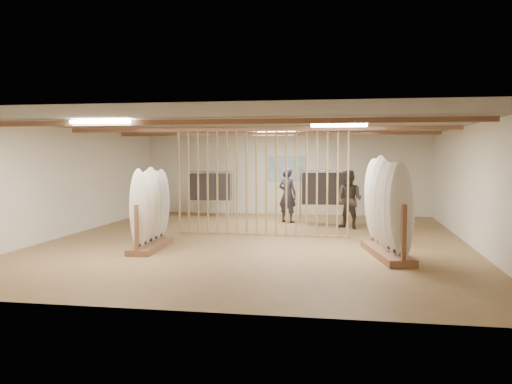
% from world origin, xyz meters
% --- Properties ---
extents(floor, '(12.00, 12.00, 0.00)m').
position_xyz_m(floor, '(0.00, 0.00, 0.00)').
color(floor, '#99754A').
rests_on(floor, ground).
extents(ceiling, '(12.00, 12.00, 0.00)m').
position_xyz_m(ceiling, '(0.00, 0.00, 2.80)').
color(ceiling, gray).
rests_on(ceiling, ground).
extents(wall_back, '(12.00, 0.00, 12.00)m').
position_xyz_m(wall_back, '(0.00, 6.00, 1.40)').
color(wall_back, white).
rests_on(wall_back, ground).
extents(wall_front, '(12.00, 0.00, 12.00)m').
position_xyz_m(wall_front, '(0.00, -6.00, 1.40)').
color(wall_front, white).
rests_on(wall_front, ground).
extents(wall_left, '(0.00, 12.00, 12.00)m').
position_xyz_m(wall_left, '(-5.00, 0.00, 1.40)').
color(wall_left, white).
rests_on(wall_left, ground).
extents(wall_right, '(0.00, 12.00, 12.00)m').
position_xyz_m(wall_right, '(5.00, 0.00, 1.40)').
color(wall_right, white).
rests_on(wall_right, ground).
extents(ceiling_slats, '(9.50, 6.12, 0.10)m').
position_xyz_m(ceiling_slats, '(0.00, 0.00, 2.72)').
color(ceiling_slats, brown).
rests_on(ceiling_slats, ground).
extents(light_panels, '(1.20, 0.35, 0.06)m').
position_xyz_m(light_panels, '(0.00, 0.00, 2.74)').
color(light_panels, white).
rests_on(light_panels, ground).
extents(bamboo_partition, '(4.45, 0.05, 2.78)m').
position_xyz_m(bamboo_partition, '(0.00, 0.80, 1.40)').
color(bamboo_partition, tan).
rests_on(bamboo_partition, ground).
extents(poster, '(1.40, 0.03, 0.90)m').
position_xyz_m(poster, '(0.00, 5.98, 1.60)').
color(poster, '#3371B4').
rests_on(poster, ground).
extents(rack_left, '(0.58, 1.91, 1.80)m').
position_xyz_m(rack_left, '(-2.12, -1.54, 0.61)').
color(rack_left, brown).
rests_on(rack_left, floor).
extents(rack_right, '(1.02, 2.53, 1.99)m').
position_xyz_m(rack_right, '(3.01, -1.51, 0.68)').
color(rack_right, brown).
rests_on(rack_right, floor).
extents(clothing_rack_a, '(1.47, 0.39, 1.57)m').
position_xyz_m(clothing_rack_a, '(-2.39, 4.78, 1.02)').
color(clothing_rack_a, silver).
rests_on(clothing_rack_a, floor).
extents(clothing_rack_b, '(1.56, 0.48, 1.68)m').
position_xyz_m(clothing_rack_b, '(1.55, 3.43, 1.09)').
color(clothing_rack_b, silver).
rests_on(clothing_rack_b, floor).
extents(shopper_a, '(0.84, 0.73, 1.93)m').
position_xyz_m(shopper_a, '(0.34, 3.73, 0.96)').
color(shopper_a, '#2D2B34').
rests_on(shopper_a, floor).
extents(shopper_b, '(1.15, 1.09, 1.89)m').
position_xyz_m(shopper_b, '(2.23, 2.61, 0.94)').
color(shopper_b, '#3A342D').
rests_on(shopper_b, floor).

